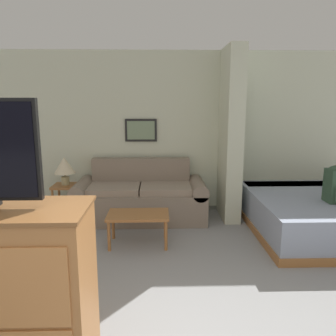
{
  "coord_description": "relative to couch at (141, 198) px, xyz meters",
  "views": [
    {
      "loc": [
        -0.09,
        -1.15,
        1.77
      ],
      "look_at": [
        0.01,
        2.52,
        1.05
      ],
      "focal_mm": 35.0,
      "sensor_mm": 36.0,
      "label": 1
    }
  ],
  "objects": [
    {
      "name": "wall_back",
      "position": [
        0.38,
        0.48,
        0.96
      ],
      "size": [
        7.2,
        0.16,
        2.6
      ],
      "color": "beige",
      "rests_on": "ground_plane"
    },
    {
      "name": "wall_partition_pillar",
      "position": [
        1.39,
        0.05,
        0.96
      ],
      "size": [
        0.24,
        0.75,
        2.6
      ],
      "color": "beige",
      "rests_on": "ground_plane"
    },
    {
      "name": "side_table",
      "position": [
        -1.15,
        0.02,
        0.1
      ],
      "size": [
        0.38,
        0.38,
        0.55
      ],
      "color": "#996033",
      "rests_on": "ground_plane"
    },
    {
      "name": "coffee_table",
      "position": [
        0.02,
        -0.97,
        0.03
      ],
      "size": [
        0.77,
        0.46,
        0.41
      ],
      "color": "#996033",
      "rests_on": "ground_plane"
    },
    {
      "name": "bed",
      "position": [
        2.51,
        -0.62,
        -0.07
      ],
      "size": [
        1.84,
        2.01,
        0.51
      ],
      "color": "#996033",
      "rests_on": "ground_plane"
    },
    {
      "name": "table_lamp",
      "position": [
        -1.15,
        0.02,
        0.5
      ],
      "size": [
        0.32,
        0.32,
        0.43
      ],
      "color": "tan",
      "rests_on": "side_table"
    },
    {
      "name": "couch",
      "position": [
        0.0,
        0.0,
        0.0
      ],
      "size": [
        2.02,
        0.84,
        0.91
      ],
      "color": "gray",
      "rests_on": "ground_plane"
    }
  ]
}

